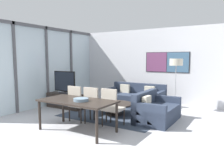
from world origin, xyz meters
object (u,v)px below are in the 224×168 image
(dining_chair_centre, at_px, (94,104))
(dining_chair_left, at_px, (78,102))
(tv_console, at_px, (65,101))
(fruit_bowl, at_px, (81,99))
(sofa_main, at_px, (136,98))
(coffee_table, at_px, (115,106))
(television, at_px, (65,83))
(dining_chair_right, at_px, (112,106))
(floor_lamp, at_px, (176,65))
(sofa_side, at_px, (155,111))
(dining_table, at_px, (77,103))

(dining_chair_centre, bearing_deg, dining_chair_left, -177.34)
(tv_console, relative_size, fruit_bowl, 4.09)
(sofa_main, distance_m, coffee_table, 1.48)
(television, bearing_deg, dining_chair_right, -20.77)
(dining_chair_centre, relative_size, floor_lamp, 0.57)
(dining_chair_centre, distance_m, fruit_bowl, 0.75)
(sofa_side, bearing_deg, coffee_table, 89.27)
(dining_chair_left, bearing_deg, dining_chair_centre, 2.66)
(television, distance_m, dining_table, 2.51)
(dining_table, xyz_separation_m, dining_chair_right, (0.51, 0.68, -0.13))
(sofa_side, height_order, dining_chair_right, dining_chair_right)
(television, relative_size, sofa_side, 0.63)
(floor_lamp, bearing_deg, sofa_side, -94.81)
(sofa_main, relative_size, coffee_table, 1.87)
(tv_console, xyz_separation_m, sofa_side, (3.16, 0.13, 0.02))
(coffee_table, distance_m, floor_lamp, 2.38)
(tv_console, distance_m, sofa_side, 3.16)
(sofa_side, relative_size, coffee_table, 1.31)
(television, xyz_separation_m, dining_table, (1.92, -1.60, -0.21))
(sofa_main, relative_size, sofa_side, 1.42)
(dining_chair_left, bearing_deg, television, 144.90)
(television, height_order, dining_chair_right, television)
(floor_lamp, bearing_deg, dining_table, -112.91)
(dining_table, bearing_deg, television, 140.08)
(dining_chair_centre, height_order, floor_lamp, floor_lamp)
(television, height_order, floor_lamp, floor_lamp)
(tv_console, relative_size, coffee_table, 1.27)
(television, relative_size, dining_chair_left, 0.94)
(sofa_main, relative_size, dining_chair_centre, 2.12)
(dining_chair_left, bearing_deg, dining_chair_right, 3.55)
(tv_console, xyz_separation_m, television, (0.00, 0.00, 0.62))
(sofa_side, relative_size, floor_lamp, 0.86)
(dining_chair_right, xyz_separation_m, floor_lamp, (0.86, 2.56, 0.94))
(coffee_table, relative_size, dining_table, 0.62)
(sofa_main, height_order, floor_lamp, floor_lamp)
(tv_console, distance_m, dining_table, 2.53)
(television, bearing_deg, dining_chair_centre, -26.65)
(tv_console, relative_size, dining_table, 0.78)
(dining_table, height_order, dining_chair_centre, dining_chair_centre)
(sofa_main, height_order, sofa_side, same)
(dining_chair_left, distance_m, fruit_bowl, 0.97)
(sofa_main, relative_size, fruit_bowl, 6.03)
(fruit_bowl, xyz_separation_m, floor_lamp, (1.22, 3.29, 0.70))
(floor_lamp, bearing_deg, sofa_main, -179.14)
(sofa_side, xyz_separation_m, dining_chair_centre, (-1.24, -1.09, 0.27))
(television, relative_size, fruit_bowl, 2.66)
(television, bearing_deg, dining_table, -39.92)
(sofa_main, bearing_deg, dining_chair_left, -100.51)
(dining_chair_right, height_order, fruit_bowl, dining_chair_right)
(sofa_main, bearing_deg, tv_console, -139.33)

